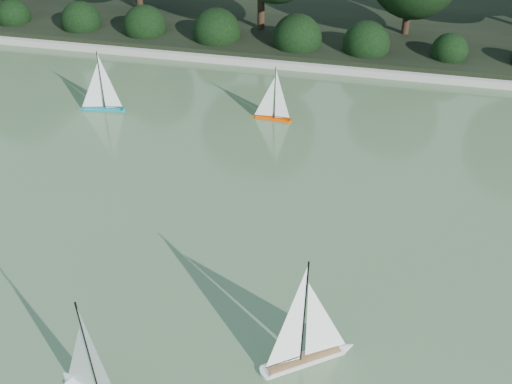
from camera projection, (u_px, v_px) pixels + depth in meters
ground at (303, 327)px, 9.02m from camera, size 80.00×80.00×0.00m
pond_coping at (360, 71)px, 16.25m from camera, size 40.00×0.35×0.18m
far_bank at (372, 17)px, 19.45m from camera, size 40.00×8.00×0.30m
shrub_hedge at (365, 44)px, 16.78m from camera, size 29.10×1.10×1.10m
sailboat_white_a at (91, 383)px, 7.83m from camera, size 1.33×0.82×1.93m
sailboat_white_b at (312, 343)px, 8.38m from camera, size 1.24×0.95×1.91m
sailboat_orange at (270, 110)px, 14.15m from camera, size 0.96×0.22×1.31m
sailboat_teal at (99, 100)px, 14.50m from camera, size 1.12×0.32×1.52m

